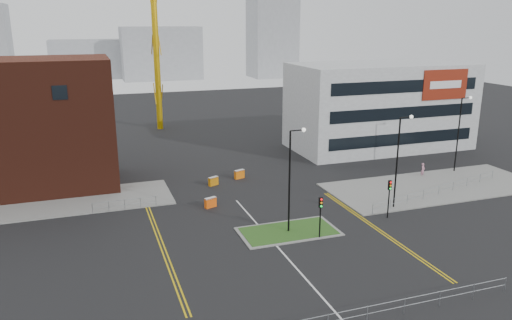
# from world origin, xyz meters

# --- Properties ---
(ground) EXTENTS (200.00, 200.00, 0.00)m
(ground) POSITION_xyz_m (0.00, 0.00, 0.00)
(ground) COLOR black
(ground) RESTS_ON ground
(pavement_left) EXTENTS (28.00, 8.00, 0.12)m
(pavement_left) POSITION_xyz_m (-20.00, 22.00, 0.06)
(pavement_left) COLOR slate
(pavement_left) RESTS_ON ground
(pavement_right) EXTENTS (24.00, 10.00, 0.12)m
(pavement_right) POSITION_xyz_m (22.00, 14.00, 0.06)
(pavement_right) COLOR slate
(pavement_right) RESTS_ON ground
(island_kerb) EXTENTS (8.60, 4.60, 0.08)m
(island_kerb) POSITION_xyz_m (2.00, 8.00, 0.04)
(island_kerb) COLOR slate
(island_kerb) RESTS_ON ground
(grass_island) EXTENTS (8.00, 4.00, 0.12)m
(grass_island) POSITION_xyz_m (2.00, 8.00, 0.06)
(grass_island) COLOR #23541C
(grass_island) RESTS_ON ground
(office_block) EXTENTS (25.00, 12.20, 12.00)m
(office_block) POSITION_xyz_m (26.01, 31.97, 6.00)
(office_block) COLOR #ABADB0
(office_block) RESTS_ON ground
(streetlamp_island) EXTENTS (1.46, 0.36, 9.18)m
(streetlamp_island) POSITION_xyz_m (2.22, 8.00, 5.41)
(streetlamp_island) COLOR black
(streetlamp_island) RESTS_ON ground
(streetlamp_right_near) EXTENTS (1.46, 0.36, 9.18)m
(streetlamp_right_near) POSITION_xyz_m (14.22, 10.00, 5.41)
(streetlamp_right_near) COLOR black
(streetlamp_right_near) RESTS_ON ground
(streetlamp_right_far) EXTENTS (1.46, 0.36, 9.18)m
(streetlamp_right_far) POSITION_xyz_m (28.22, 18.00, 5.41)
(streetlamp_right_far) COLOR black
(streetlamp_right_far) RESTS_ON ground
(traffic_light_island) EXTENTS (0.28, 0.33, 3.65)m
(traffic_light_island) POSITION_xyz_m (4.00, 5.98, 2.57)
(traffic_light_island) COLOR black
(traffic_light_island) RESTS_ON ground
(traffic_light_right) EXTENTS (0.28, 0.33, 3.65)m
(traffic_light_right) POSITION_xyz_m (12.00, 7.98, 2.57)
(traffic_light_right) COLOR black
(traffic_light_right) RESTS_ON ground
(railing_front) EXTENTS (24.05, 0.05, 1.10)m
(railing_front) POSITION_xyz_m (0.00, -6.00, 0.78)
(railing_front) COLOR gray
(railing_front) RESTS_ON ground
(railing_left) EXTENTS (6.05, 0.05, 1.10)m
(railing_left) POSITION_xyz_m (-11.00, 18.00, 0.74)
(railing_left) COLOR gray
(railing_left) RESTS_ON ground
(railing_right) EXTENTS (19.05, 5.05, 1.10)m
(railing_right) POSITION_xyz_m (20.50, 11.50, 0.78)
(railing_right) COLOR gray
(railing_right) RESTS_ON ground
(centre_line) EXTENTS (0.15, 30.00, 0.01)m
(centre_line) POSITION_xyz_m (0.00, 2.00, 0.01)
(centre_line) COLOR silver
(centre_line) RESTS_ON ground
(yellow_left_a) EXTENTS (0.12, 24.00, 0.01)m
(yellow_left_a) POSITION_xyz_m (-9.00, 10.00, 0.01)
(yellow_left_a) COLOR gold
(yellow_left_a) RESTS_ON ground
(yellow_left_b) EXTENTS (0.12, 24.00, 0.01)m
(yellow_left_b) POSITION_xyz_m (-8.70, 10.00, 0.01)
(yellow_left_b) COLOR gold
(yellow_left_b) RESTS_ON ground
(yellow_right_a) EXTENTS (0.12, 20.00, 0.01)m
(yellow_right_a) POSITION_xyz_m (9.50, 6.00, 0.01)
(yellow_right_a) COLOR gold
(yellow_right_a) RESTS_ON ground
(yellow_right_b) EXTENTS (0.12, 20.00, 0.01)m
(yellow_right_b) POSITION_xyz_m (9.80, 6.00, 0.01)
(yellow_right_b) COLOR gold
(yellow_right_b) RESTS_ON ground
(skyline_b) EXTENTS (24.00, 12.00, 16.00)m
(skyline_b) POSITION_xyz_m (10.00, 130.00, 8.00)
(skyline_b) COLOR gray
(skyline_b) RESTS_ON ground
(skyline_c) EXTENTS (14.00, 12.00, 28.00)m
(skyline_c) POSITION_xyz_m (45.00, 125.00, 14.00)
(skyline_c) COLOR gray
(skyline_c) RESTS_ON ground
(skyline_d) EXTENTS (30.00, 12.00, 12.00)m
(skyline_d) POSITION_xyz_m (-8.00, 140.00, 6.00)
(skyline_d) COLOR gray
(skyline_d) RESTS_ON ground
(pedestrian) EXTENTS (0.72, 0.63, 1.67)m
(pedestrian) POSITION_xyz_m (23.08, 17.58, 0.83)
(pedestrian) COLOR #BC7A92
(pedestrian) RESTS_ON ground
(barrier_left) EXTENTS (1.27, 0.80, 1.01)m
(barrier_left) POSITION_xyz_m (-2.97, 16.00, 0.55)
(barrier_left) COLOR #FF5A0E
(barrier_left) RESTS_ON ground
(barrier_mid) EXTENTS (1.29, 0.76, 1.03)m
(barrier_mid) POSITION_xyz_m (2.50, 24.00, 0.56)
(barrier_mid) COLOR orange
(barrier_mid) RESTS_ON ground
(barrier_right) EXTENTS (1.22, 0.84, 0.98)m
(barrier_right) POSITION_xyz_m (-1.00, 22.54, 0.53)
(barrier_right) COLOR orange
(barrier_right) RESTS_ON ground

